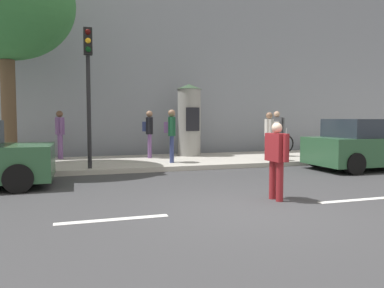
{
  "coord_description": "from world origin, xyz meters",
  "views": [
    {
      "loc": [
        -2.97,
        -6.0,
        1.62
      ],
      "look_at": [
        -0.43,
        2.0,
        1.05
      ],
      "focal_mm": 35.01,
      "sensor_mm": 36.0,
      "label": 1
    }
  ],
  "objects_px": {
    "traffic_light": "(88,75)",
    "pedestrian_tallest": "(60,131)",
    "poster_column": "(189,120)",
    "street_tree": "(5,3)",
    "pedestrian_in_red_top": "(171,131)",
    "bicycle_leaning": "(280,144)",
    "parked_car_silver": "(371,145)",
    "pedestrian_in_light_jacket": "(277,155)",
    "pedestrian_with_bag": "(269,133)",
    "pedestrian_in_dark_shirt": "(149,130)",
    "pedestrian_with_backpack": "(276,129)"
  },
  "relations": [
    {
      "from": "traffic_light",
      "to": "pedestrian_in_light_jacket",
      "type": "bearing_deg",
      "value": -54.58
    },
    {
      "from": "bicycle_leaning",
      "to": "parked_car_silver",
      "type": "height_order",
      "value": "parked_car_silver"
    },
    {
      "from": "pedestrian_in_light_jacket",
      "to": "bicycle_leaning",
      "type": "xyz_separation_m",
      "value": [
        4.63,
        7.65,
        -0.37
      ]
    },
    {
      "from": "pedestrian_in_light_jacket",
      "to": "pedestrian_in_red_top",
      "type": "height_order",
      "value": "pedestrian_in_red_top"
    },
    {
      "from": "pedestrian_in_light_jacket",
      "to": "pedestrian_tallest",
      "type": "bearing_deg",
      "value": 118.42
    },
    {
      "from": "poster_column",
      "to": "parked_car_silver",
      "type": "height_order",
      "value": "poster_column"
    },
    {
      "from": "street_tree",
      "to": "bicycle_leaning",
      "type": "relative_size",
      "value": 3.9
    },
    {
      "from": "pedestrian_tallest",
      "to": "pedestrian_in_red_top",
      "type": "distance_m",
      "value": 4.26
    },
    {
      "from": "pedestrian_in_light_jacket",
      "to": "pedestrian_in_dark_shirt",
      "type": "relative_size",
      "value": 0.88
    },
    {
      "from": "street_tree",
      "to": "pedestrian_in_red_top",
      "type": "relative_size",
      "value": 3.78
    },
    {
      "from": "traffic_light",
      "to": "bicycle_leaning",
      "type": "xyz_separation_m",
      "value": [
        8.0,
        2.91,
        -2.34
      ]
    },
    {
      "from": "pedestrian_in_light_jacket",
      "to": "pedestrian_with_bag",
      "type": "bearing_deg",
      "value": 62.21
    },
    {
      "from": "pedestrian_tallest",
      "to": "bicycle_leaning",
      "type": "relative_size",
      "value": 1.02
    },
    {
      "from": "bicycle_leaning",
      "to": "pedestrian_in_red_top",
      "type": "bearing_deg",
      "value": -158.91
    },
    {
      "from": "pedestrian_with_bag",
      "to": "pedestrian_in_red_top",
      "type": "bearing_deg",
      "value": 172.2
    },
    {
      "from": "poster_column",
      "to": "pedestrian_in_light_jacket",
      "type": "bearing_deg",
      "value": -94.15
    },
    {
      "from": "pedestrian_tallest",
      "to": "pedestrian_in_red_top",
      "type": "relative_size",
      "value": 0.99
    },
    {
      "from": "traffic_light",
      "to": "bicycle_leaning",
      "type": "relative_size",
      "value": 2.35
    },
    {
      "from": "pedestrian_tallest",
      "to": "poster_column",
      "type": "bearing_deg",
      "value": -3.47
    },
    {
      "from": "street_tree",
      "to": "pedestrian_tallest",
      "type": "height_order",
      "value": "street_tree"
    },
    {
      "from": "pedestrian_with_bag",
      "to": "bicycle_leaning",
      "type": "xyz_separation_m",
      "value": [
        1.93,
        2.53,
        -0.59
      ]
    },
    {
      "from": "poster_column",
      "to": "parked_car_silver",
      "type": "xyz_separation_m",
      "value": [
        4.71,
        -4.47,
        -0.81
      ]
    },
    {
      "from": "pedestrian_with_backpack",
      "to": "pedestrian_with_bag",
      "type": "bearing_deg",
      "value": -129.08
    },
    {
      "from": "traffic_light",
      "to": "pedestrian_in_red_top",
      "type": "distance_m",
      "value": 3.26
    },
    {
      "from": "traffic_light",
      "to": "pedestrian_tallest",
      "type": "relative_size",
      "value": 2.3
    },
    {
      "from": "bicycle_leaning",
      "to": "parked_car_silver",
      "type": "distance_m",
      "value": 4.56
    },
    {
      "from": "traffic_light",
      "to": "street_tree",
      "type": "relative_size",
      "value": 0.6
    },
    {
      "from": "pedestrian_in_light_jacket",
      "to": "pedestrian_with_backpack",
      "type": "bearing_deg",
      "value": 59.71
    },
    {
      "from": "poster_column",
      "to": "street_tree",
      "type": "relative_size",
      "value": 0.42
    },
    {
      "from": "pedestrian_in_light_jacket",
      "to": "bicycle_leaning",
      "type": "bearing_deg",
      "value": 58.8
    },
    {
      "from": "parked_car_silver",
      "to": "pedestrian_in_dark_shirt",
      "type": "bearing_deg",
      "value": 147.14
    },
    {
      "from": "parked_car_silver",
      "to": "pedestrian_with_backpack",
      "type": "bearing_deg",
      "value": 114.89
    },
    {
      "from": "bicycle_leaning",
      "to": "pedestrian_with_bag",
      "type": "bearing_deg",
      "value": -127.41
    },
    {
      "from": "pedestrian_in_light_jacket",
      "to": "pedestrian_tallest",
      "type": "distance_m",
      "value": 9.0
    },
    {
      "from": "pedestrian_in_red_top",
      "to": "bicycle_leaning",
      "type": "xyz_separation_m",
      "value": [
        5.34,
        2.06,
        -0.67
      ]
    },
    {
      "from": "pedestrian_with_backpack",
      "to": "pedestrian_tallest",
      "type": "bearing_deg",
      "value": 169.4
    },
    {
      "from": "pedestrian_in_dark_shirt",
      "to": "pedestrian_in_red_top",
      "type": "xyz_separation_m",
      "value": [
        0.42,
        -1.67,
        0.0
      ]
    },
    {
      "from": "street_tree",
      "to": "bicycle_leaning",
      "type": "bearing_deg",
      "value": 8.83
    },
    {
      "from": "bicycle_leaning",
      "to": "poster_column",
      "type": "bearing_deg",
      "value": -179.52
    },
    {
      "from": "traffic_light",
      "to": "pedestrian_tallest",
      "type": "bearing_deg",
      "value": 106.0
    },
    {
      "from": "pedestrian_with_backpack",
      "to": "pedestrian_with_bag",
      "type": "relative_size",
      "value": 1.04
    },
    {
      "from": "pedestrian_with_bag",
      "to": "pedestrian_with_backpack",
      "type": "bearing_deg",
      "value": 50.92
    },
    {
      "from": "poster_column",
      "to": "street_tree",
      "type": "distance_m",
      "value": 7.3
    },
    {
      "from": "poster_column",
      "to": "parked_car_silver",
      "type": "distance_m",
      "value": 6.54
    },
    {
      "from": "street_tree",
      "to": "pedestrian_in_light_jacket",
      "type": "relative_size",
      "value": 4.33
    },
    {
      "from": "pedestrian_with_bag",
      "to": "parked_car_silver",
      "type": "distance_m",
      "value": 3.26
    },
    {
      "from": "poster_column",
      "to": "pedestrian_with_bag",
      "type": "xyz_separation_m",
      "value": [
        2.15,
        -2.49,
        -0.45
      ]
    },
    {
      "from": "poster_column",
      "to": "pedestrian_with_backpack",
      "type": "bearing_deg",
      "value": -20.75
    },
    {
      "from": "pedestrian_tallest",
      "to": "pedestrian_in_red_top",
      "type": "bearing_deg",
      "value": -32.97
    },
    {
      "from": "pedestrian_with_backpack",
      "to": "parked_car_silver",
      "type": "relative_size",
      "value": 0.43
    }
  ]
}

